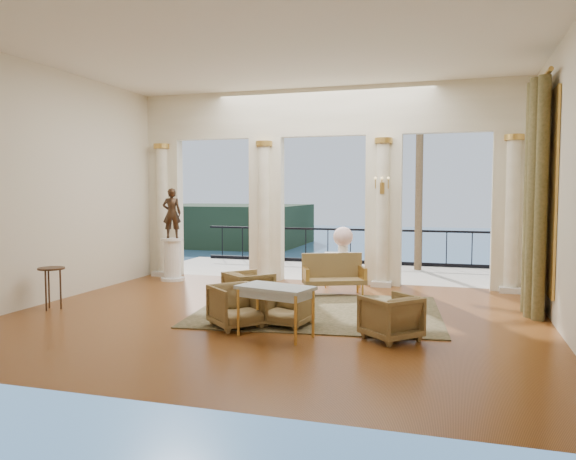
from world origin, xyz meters
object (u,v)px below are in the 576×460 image
(pedestal, at_px, (172,260))
(console_table, at_px, (343,259))
(armchair_c, at_px, (391,315))
(settee, at_px, (333,274))
(game_table, at_px, (275,291))
(side_table, at_px, (51,274))
(armchair_b, at_px, (287,305))
(armchair_a, at_px, (237,304))
(armchair_d, at_px, (249,288))
(statue, at_px, (172,213))

(pedestal, height_order, console_table, pedestal)
(armchair_c, relative_size, settee, 0.52)
(game_table, bearing_deg, side_table, -172.98)
(armchair_b, distance_m, game_table, 0.73)
(armchair_b, xyz_separation_m, console_table, (0.16, 3.72, 0.31))
(side_table, bearing_deg, armchair_b, 0.21)
(armchair_c, distance_m, game_table, 1.70)
(side_table, bearing_deg, armchair_c, -3.14)
(side_table, bearing_deg, console_table, 39.10)
(armchair_a, height_order, armchair_d, armchair_d)
(armchair_d, height_order, side_table, side_table)
(armchair_b, height_order, armchair_d, armchair_d)
(armchair_c, bearing_deg, statue, -81.83)
(armchair_a, bearing_deg, settee, 28.03)
(armchair_c, bearing_deg, pedestal, -81.83)
(armchair_a, relative_size, side_table, 0.99)
(settee, height_order, side_table, settee)
(armchair_d, bearing_deg, game_table, 162.11)
(armchair_b, bearing_deg, armchair_c, -2.97)
(armchair_b, relative_size, game_table, 0.56)
(armchair_b, bearing_deg, side_table, -170.80)
(settee, bearing_deg, game_table, -115.59)
(armchair_b, relative_size, armchair_d, 0.90)
(settee, bearing_deg, pedestal, 147.10)
(game_table, height_order, statue, statue)
(game_table, height_order, pedestal, pedestal)
(game_table, distance_m, console_table, 4.37)
(armchair_d, xyz_separation_m, side_table, (-3.41, -1.04, 0.27))
(game_table, bearing_deg, settee, 103.39)
(settee, bearing_deg, side_table, -171.13)
(settee, distance_m, statue, 4.28)
(armchair_d, bearing_deg, armchair_b, 175.42)
(armchair_b, height_order, settee, settee)
(armchair_c, height_order, settee, settee)
(armchair_b, distance_m, side_table, 4.45)
(statue, height_order, side_table, statue)
(armchair_c, xyz_separation_m, statue, (-5.60, 3.91, 1.25))
(pedestal, bearing_deg, settee, -9.01)
(armchair_c, height_order, console_table, console_table)
(armchair_c, xyz_separation_m, settee, (-1.54, 3.27, 0.06))
(armchair_d, distance_m, statue, 4.05)
(pedestal, bearing_deg, side_table, -97.96)
(armchair_b, height_order, game_table, game_table)
(armchair_c, distance_m, pedestal, 6.83)
(armchair_a, xyz_separation_m, armchair_b, (0.73, 0.32, -0.04))
(armchair_d, relative_size, settee, 0.55)
(pedestal, bearing_deg, armchair_a, -50.38)
(armchair_d, xyz_separation_m, pedestal, (-2.91, 2.54, 0.11))
(armchair_b, relative_size, side_table, 0.89)
(armchair_a, bearing_deg, game_table, -71.23)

